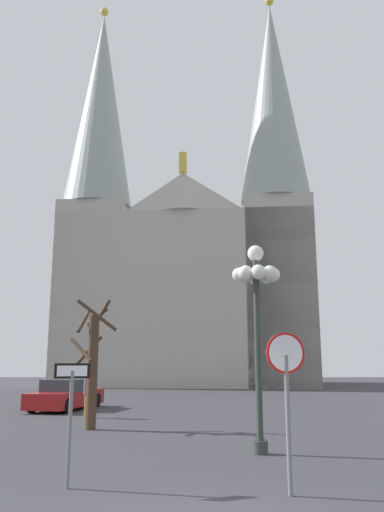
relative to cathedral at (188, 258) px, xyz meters
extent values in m
cube|color=#ADA89E|center=(0.15, 1.50, -4.11)|extent=(22.74, 15.73, 14.38)
pyramid|color=#ADA89E|center=(-0.44, -4.28, 4.83)|extent=(7.68, 2.75, 3.50)
cylinder|color=gold|center=(-0.44, -4.28, 7.48)|extent=(0.70, 0.70, 1.80)
cube|color=#ADA89E|center=(-8.17, -1.70, -3.53)|extent=(6.10, 6.10, 15.53)
cone|color=gray|center=(-8.17, -1.70, 13.97)|extent=(6.13, 6.13, 19.46)
sphere|color=gold|center=(-8.17, -1.70, 24.10)|extent=(0.80, 0.80, 0.80)
cube|color=#ADA89E|center=(7.65, -3.31, -3.53)|extent=(6.10, 6.10, 15.53)
cone|color=gray|center=(7.65, -3.31, 13.97)|extent=(6.13, 6.13, 19.46)
sphere|color=gold|center=(7.65, -3.31, 24.10)|extent=(0.80, 0.80, 0.80)
cylinder|color=slate|center=(1.70, -36.77, -10.16)|extent=(0.08, 0.08, 2.28)
cylinder|color=red|center=(1.70, -36.77, -8.98)|extent=(0.69, 0.20, 0.70)
cylinder|color=white|center=(1.70, -36.79, -8.98)|extent=(0.60, 0.15, 0.62)
cylinder|color=slate|center=(-2.09, -36.24, -10.30)|extent=(0.07, 0.07, 2.00)
cube|color=black|center=(-2.09, -36.24, -9.30)|extent=(0.61, 0.28, 0.27)
cube|color=white|center=(-2.09, -36.26, -9.30)|extent=(0.50, 0.22, 0.19)
cylinder|color=#2D3833|center=(1.73, -32.98, -8.97)|extent=(0.16, 0.16, 4.66)
cylinder|color=#2D3833|center=(1.73, -32.98, -11.15)|extent=(0.36, 0.36, 0.30)
sphere|color=white|center=(1.73, -32.98, -6.43)|extent=(0.41, 0.41, 0.41)
sphere|color=white|center=(2.15, -32.98, -6.99)|extent=(0.37, 0.37, 0.37)
cylinder|color=#2D3833|center=(1.94, -32.98, -6.99)|extent=(0.05, 0.42, 0.05)
sphere|color=white|center=(2.03, -32.68, -6.99)|extent=(0.37, 0.37, 0.37)
cylinder|color=#2D3833|center=(1.88, -32.83, -6.99)|extent=(0.33, 0.33, 0.05)
sphere|color=white|center=(1.73, -32.55, -6.99)|extent=(0.37, 0.37, 0.37)
cylinder|color=#2D3833|center=(1.73, -32.76, -6.99)|extent=(0.42, 0.05, 0.05)
sphere|color=white|center=(1.43, -32.68, -6.99)|extent=(0.37, 0.37, 0.37)
cylinder|color=#2D3833|center=(1.58, -32.83, -6.99)|extent=(0.33, 0.33, 0.05)
sphere|color=white|center=(1.31, -32.98, -6.99)|extent=(0.37, 0.37, 0.37)
cylinder|color=#2D3833|center=(1.52, -32.98, -6.99)|extent=(0.05, 0.42, 0.05)
sphere|color=white|center=(1.43, -33.28, -6.99)|extent=(0.37, 0.37, 0.37)
cylinder|color=#2D3833|center=(1.58, -33.13, -6.99)|extent=(0.33, 0.33, 0.05)
sphere|color=white|center=(1.73, -33.40, -6.99)|extent=(0.37, 0.37, 0.37)
cylinder|color=#2D3833|center=(1.73, -33.19, -6.99)|extent=(0.42, 0.05, 0.05)
sphere|color=white|center=(2.03, -33.28, -6.99)|extent=(0.37, 0.37, 0.37)
cylinder|color=#2D3833|center=(1.88, -33.13, -6.99)|extent=(0.33, 0.33, 0.05)
cylinder|color=#473323|center=(-3.12, -28.61, -9.47)|extent=(0.34, 0.34, 3.64)
cylinder|color=#473323|center=(-3.07, -28.29, -7.68)|extent=(0.74, 0.22, 0.64)
cylinder|color=#473323|center=(-3.43, -29.01, -8.78)|extent=(0.91, 0.77, 0.79)
cylinder|color=#473323|center=(-2.91, -28.35, -7.54)|extent=(0.67, 0.56, 0.88)
cylinder|color=#473323|center=(-3.32, -28.25, -8.79)|extent=(0.86, 0.55, 1.00)
cylinder|color=#473323|center=(-3.50, -28.53, -7.86)|extent=(0.30, 0.86, 0.77)
cylinder|color=#473323|center=(-2.93, -29.21, -7.70)|extent=(1.30, 0.52, 1.01)
cube|color=maroon|center=(-5.47, -21.94, -10.81)|extent=(2.76, 4.86, 0.67)
cube|color=#333D47|center=(-5.41, -21.71, -10.22)|extent=(2.13, 2.86, 0.52)
cylinder|color=black|center=(-5.04, -23.63, -10.98)|extent=(0.36, 0.67, 0.64)
cylinder|color=black|center=(-6.59, -23.27, -10.98)|extent=(0.36, 0.67, 0.64)
cylinder|color=black|center=(-4.34, -20.60, -10.98)|extent=(0.36, 0.67, 0.64)
cylinder|color=black|center=(-5.89, -20.24, -10.98)|extent=(0.36, 0.67, 0.64)
cylinder|color=olive|center=(-3.95, -25.19, -10.85)|extent=(0.12, 0.12, 0.89)
cylinder|color=olive|center=(-3.83, -25.29, -10.85)|extent=(0.12, 0.12, 0.89)
cylinder|color=#594C47|center=(-3.89, -25.24, -10.08)|extent=(0.32, 0.32, 0.66)
sphere|color=tan|center=(-3.89, -25.24, -9.63)|extent=(0.24, 0.24, 0.24)
camera|label=1|loc=(0.00, -45.75, -9.10)|focal=35.89mm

